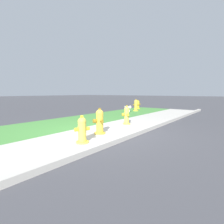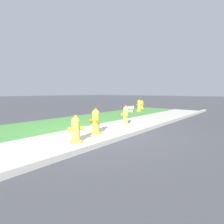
{
  "view_description": "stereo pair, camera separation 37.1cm",
  "coord_description": "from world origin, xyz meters",
  "px_view_note": "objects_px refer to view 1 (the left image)",
  "views": [
    {
      "loc": [
        -4.05,
        -3.54,
        1.24
      ],
      "look_at": [
        1.9,
        1.04,
        0.4
      ],
      "focal_mm": 28.0,
      "sensor_mm": 36.0,
      "label": 1
    },
    {
      "loc": [
        -3.82,
        -3.82,
        1.24
      ],
      "look_at": [
        1.9,
        1.04,
        0.4
      ],
      "focal_mm": 28.0,
      "sensor_mm": 36.0,
      "label": 2
    }
  ],
  "objects_px": {
    "fire_hydrant_near_corner": "(100,122)",
    "fire_hydrant_mid_block": "(138,105)",
    "small_white_dog": "(128,108)",
    "fire_hydrant_across_street": "(136,105)",
    "fire_hydrant_at_driveway": "(82,130)",
    "fire_hydrant_by_grass_verge": "(127,115)"
  },
  "relations": [
    {
      "from": "fire_hydrant_near_corner",
      "to": "fire_hydrant_mid_block",
      "type": "relative_size",
      "value": 1.14
    },
    {
      "from": "small_white_dog",
      "to": "fire_hydrant_near_corner",
      "type": "bearing_deg",
      "value": -54.8
    },
    {
      "from": "fire_hydrant_near_corner",
      "to": "fire_hydrant_across_street",
      "type": "height_order",
      "value": "fire_hydrant_across_street"
    },
    {
      "from": "fire_hydrant_near_corner",
      "to": "small_white_dog",
      "type": "relative_size",
      "value": 1.39
    },
    {
      "from": "fire_hydrant_across_street",
      "to": "fire_hydrant_mid_block",
      "type": "relative_size",
      "value": 1.16
    },
    {
      "from": "fire_hydrant_mid_block",
      "to": "small_white_dog",
      "type": "distance_m",
      "value": 2.3
    },
    {
      "from": "fire_hydrant_near_corner",
      "to": "fire_hydrant_across_street",
      "type": "xyz_separation_m",
      "value": [
        6.38,
        2.42,
        0.01
      ]
    },
    {
      "from": "fire_hydrant_at_driveway",
      "to": "fire_hydrant_across_street",
      "type": "distance_m",
      "value": 7.84
    },
    {
      "from": "fire_hydrant_mid_block",
      "to": "small_white_dog",
      "type": "xyz_separation_m",
      "value": [
        -2.24,
        -0.52,
        -0.07
      ]
    },
    {
      "from": "fire_hydrant_at_driveway",
      "to": "fire_hydrant_mid_block",
      "type": "relative_size",
      "value": 1.0
    },
    {
      "from": "fire_hydrant_at_driveway",
      "to": "fire_hydrant_mid_block",
      "type": "distance_m",
      "value": 9.43
    },
    {
      "from": "fire_hydrant_near_corner",
      "to": "fire_hydrant_mid_block",
      "type": "xyz_separation_m",
      "value": [
        7.83,
        3.08,
        -0.05
      ]
    },
    {
      "from": "small_white_dog",
      "to": "fire_hydrant_at_driveway",
      "type": "bearing_deg",
      "value": -55.89
    },
    {
      "from": "fire_hydrant_across_street",
      "to": "small_white_dog",
      "type": "distance_m",
      "value": 0.8
    },
    {
      "from": "fire_hydrant_near_corner",
      "to": "small_white_dog",
      "type": "bearing_deg",
      "value": -38.77
    },
    {
      "from": "fire_hydrant_at_driveway",
      "to": "fire_hydrant_mid_block",
      "type": "xyz_separation_m",
      "value": [
        8.81,
        3.37,
        -0.0
      ]
    },
    {
      "from": "fire_hydrant_at_driveway",
      "to": "small_white_dog",
      "type": "bearing_deg",
      "value": 48.3
    },
    {
      "from": "fire_hydrant_at_driveway",
      "to": "small_white_dog",
      "type": "distance_m",
      "value": 7.16
    },
    {
      "from": "fire_hydrant_across_street",
      "to": "fire_hydrant_mid_block",
      "type": "height_order",
      "value": "fire_hydrant_across_street"
    },
    {
      "from": "fire_hydrant_by_grass_verge",
      "to": "fire_hydrant_mid_block",
      "type": "xyz_separation_m",
      "value": [
        6.04,
        2.87,
        -0.03
      ]
    },
    {
      "from": "fire_hydrant_by_grass_verge",
      "to": "fire_hydrant_across_street",
      "type": "distance_m",
      "value": 5.1
    },
    {
      "from": "fire_hydrant_near_corner",
      "to": "fire_hydrant_by_grass_verge",
      "type": "xyz_separation_m",
      "value": [
        1.79,
        0.2,
        -0.02
      ]
    }
  ]
}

